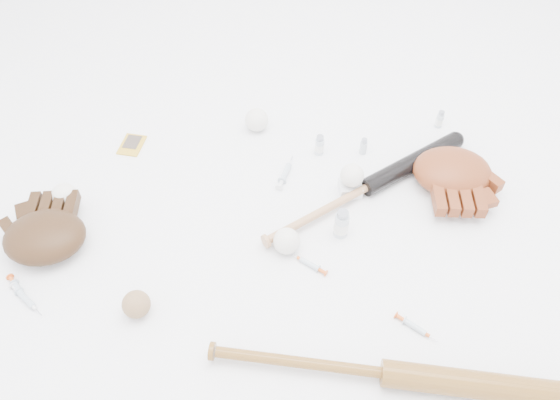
{
  "coord_description": "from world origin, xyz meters",
  "views": [
    {
      "loc": [
        -0.02,
        -0.97,
        1.27
      ],
      "look_at": [
        0.0,
        0.07,
        0.06
      ],
      "focal_mm": 35.0,
      "sensor_mm": 36.0,
      "label": 1
    }
  ],
  "objects_px": {
    "bat_wood": "(386,373)",
    "pedestal": "(350,187)",
    "glove_dark": "(45,237)",
    "bat_dark": "(368,187)"
  },
  "relations": [
    {
      "from": "bat_wood",
      "to": "glove_dark",
      "type": "bearing_deg",
      "value": 164.41
    },
    {
      "from": "bat_wood",
      "to": "glove_dark",
      "type": "height_order",
      "value": "glove_dark"
    },
    {
      "from": "glove_dark",
      "to": "bat_wood",
      "type": "bearing_deg",
      "value": -27.02
    },
    {
      "from": "bat_dark",
      "to": "pedestal",
      "type": "bearing_deg",
      "value": 138.52
    },
    {
      "from": "bat_wood",
      "to": "glove_dark",
      "type": "xyz_separation_m",
      "value": [
        -0.9,
        0.41,
        0.02
      ]
    },
    {
      "from": "bat_wood",
      "to": "pedestal",
      "type": "height_order",
      "value": "bat_wood"
    },
    {
      "from": "glove_dark",
      "to": "bat_dark",
      "type": "bearing_deg",
      "value": 8.65
    },
    {
      "from": "glove_dark",
      "to": "pedestal",
      "type": "relative_size",
      "value": 4.02
    },
    {
      "from": "bat_dark",
      "to": "glove_dark",
      "type": "distance_m",
      "value": 0.95
    },
    {
      "from": "bat_wood",
      "to": "pedestal",
      "type": "xyz_separation_m",
      "value": [
        -0.02,
        0.6,
        -0.01
      ]
    }
  ]
}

